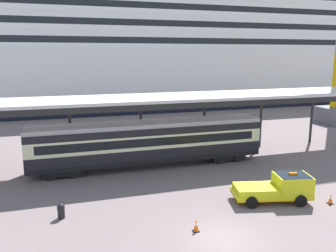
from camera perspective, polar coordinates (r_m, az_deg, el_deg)
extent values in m
plane|color=slate|center=(20.34, 8.96, -17.77)|extent=(400.00, 400.00, 0.00)
cube|color=silver|center=(30.87, -3.43, 4.56)|extent=(46.34, 6.04, 0.25)
cube|color=black|center=(28.12, -1.99, 3.10)|extent=(46.34, 0.20, 0.50)
cylinder|color=black|center=(33.10, -15.68, -0.88)|extent=(0.28, 0.28, 6.02)
cylinder|color=black|center=(33.90, -4.44, -0.19)|extent=(0.28, 0.28, 6.02)
cylinder|color=black|center=(35.92, 5.91, 0.46)|extent=(0.28, 0.28, 6.02)
cylinder|color=black|center=(38.98, 14.89, 1.01)|extent=(0.28, 0.28, 6.02)
cylinder|color=black|center=(42.85, 22.42, 1.45)|extent=(0.28, 0.28, 6.02)
cube|color=black|center=(31.49, -3.10, -5.15)|extent=(20.69, 2.80, 0.40)
cube|color=black|center=(31.31, -3.11, -4.01)|extent=(20.69, 2.80, 0.90)
cube|color=beige|center=(31.04, -3.13, -2.15)|extent=(20.69, 2.80, 1.20)
cube|color=black|center=(29.74, -2.48, -2.66)|extent=(19.04, 0.08, 0.72)
cube|color=black|center=(30.84, -3.15, -0.52)|extent=(20.69, 2.80, 0.60)
cube|color=#ABABAB|center=(30.74, -3.16, 0.35)|extent=(20.69, 2.69, 0.36)
cube|color=black|center=(30.74, -16.77, -6.85)|extent=(3.20, 2.35, 0.50)
cylinder|color=black|center=(29.65, -18.48, -7.71)|extent=(0.84, 0.12, 0.84)
cylinder|color=black|center=(29.65, -14.97, -7.50)|extent=(0.84, 0.12, 0.84)
cube|color=black|center=(34.12, 9.16, -4.66)|extent=(3.20, 2.35, 0.50)
cylinder|color=black|center=(32.73, 8.66, -5.40)|extent=(0.84, 0.12, 0.84)
cylinder|color=black|center=(33.54, 11.44, -5.09)|extent=(0.84, 0.12, 0.84)
cube|color=yellow|center=(25.41, 16.48, -10.48)|extent=(5.52, 3.14, 0.36)
cube|color=#F2B20C|center=(25.46, 16.46, -10.75)|extent=(5.53, 3.16, 0.12)
cube|color=yellow|center=(25.68, 19.65, -8.70)|extent=(2.67, 2.40, 1.10)
cube|color=#19232D|center=(25.57, 19.71, -7.97)|extent=(2.45, 2.27, 0.44)
cube|color=orange|center=(25.48, 19.75, -7.37)|extent=(0.59, 0.32, 0.16)
cube|color=yellow|center=(24.94, 14.25, -9.89)|extent=(3.28, 2.54, 0.36)
cylinder|color=black|center=(26.93, 19.08, -9.78)|extent=(0.84, 0.43, 0.80)
cylinder|color=black|center=(25.25, 20.87, -11.37)|extent=(0.84, 0.43, 0.80)
cylinder|color=black|center=(25.84, 12.16, -10.30)|extent=(0.84, 0.43, 0.80)
cylinder|color=black|center=(24.08, 13.50, -12.04)|extent=(0.84, 0.43, 0.80)
cube|color=black|center=(20.91, 4.60, -16.72)|extent=(0.36, 0.36, 0.04)
cone|color=#EA590F|center=(20.73, 4.62, -15.80)|extent=(0.30, 0.30, 0.72)
cylinder|color=white|center=(20.72, 4.62, -15.71)|extent=(0.17, 0.17, 0.10)
cube|color=black|center=(26.61, 24.96, -11.39)|extent=(0.36, 0.36, 0.04)
cone|color=#EA590F|center=(26.48, 25.03, -10.68)|extent=(0.30, 0.30, 0.68)
cylinder|color=white|center=(26.47, 25.04, -10.61)|extent=(0.17, 0.17, 0.09)
cube|color=#595960|center=(56.39, 25.71, 1.57)|extent=(4.40, 4.40, 2.40)
cylinder|color=black|center=(23.12, -17.05, -13.41)|extent=(0.44, 0.44, 0.70)
sphere|color=black|center=(22.97, -17.11, -12.57)|extent=(0.48, 0.48, 0.48)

